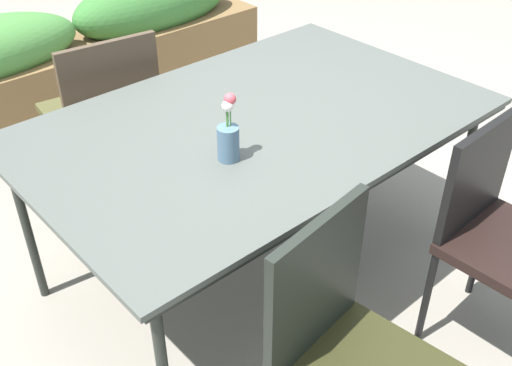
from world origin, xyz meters
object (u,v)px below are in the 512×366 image
dining_table (256,127)px  chair_far_side (104,109)px  chair_near_right (500,229)px  planter_box (81,57)px  chair_near_left (347,349)px  flower_vase (228,136)px

dining_table → chair_far_side: (-0.20, 0.84, -0.19)m
chair_near_right → planter_box: bearing=-87.2°
chair_near_left → chair_far_side: bearing=-104.2°
dining_table → chair_far_side: bearing=103.4°
chair_far_side → chair_near_left: size_ratio=0.99×
chair_near_right → planter_box: 2.69m
chair_far_side → planter_box: bearing=76.1°
dining_table → planter_box: bearing=84.4°
chair_near_left → dining_table: bearing=-122.9°
chair_near_right → chair_near_left: 0.80m
dining_table → flower_vase: (-0.26, -0.15, 0.13)m
chair_far_side → chair_near_left: bearing=-89.7°
dining_table → chair_near_left: chair_near_left is taller
chair_near_left → flower_vase: size_ratio=3.84×
chair_near_left → planter_box: (0.59, 2.67, -0.15)m
flower_vase → planter_box: flower_vase is taller
dining_table → flower_vase: 0.32m
dining_table → flower_vase: bearing=-149.6°
dining_table → planter_box: (0.18, 1.83, -0.36)m
flower_vase → planter_box: bearing=77.5°
dining_table → chair_near_left: bearing=-115.7°
chair_far_side → flower_vase: 1.05m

